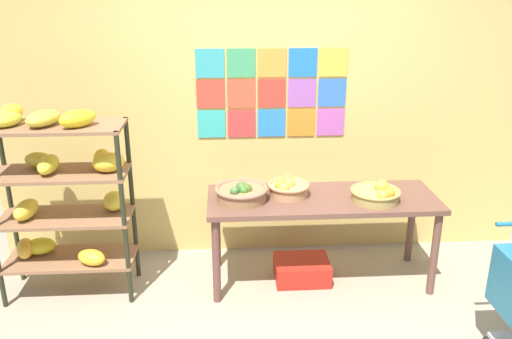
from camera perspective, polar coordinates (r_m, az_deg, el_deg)
name	(u,v)px	position (r m, az deg, el deg)	size (l,w,h in m)	color
back_wall_with_art	(268,99)	(4.45, 1.29, 7.64)	(4.62, 0.07, 2.76)	tan
banana_shelf_unit	(62,186)	(4.16, -20.29, -1.70)	(0.99, 0.48, 1.48)	black
display_table	(322,207)	(4.17, 7.17, -4.05)	(1.79, 0.65, 0.73)	brown
fruit_basket_back_left	(376,194)	(4.11, 12.91, -2.59)	(0.38, 0.38, 0.16)	#A58D4C
fruit_basket_right	(242,192)	(4.02, -1.57, -2.49)	(0.41, 0.41, 0.15)	#946B46
fruit_basket_left	(288,187)	(4.11, 3.44, -1.94)	(0.33, 0.33, 0.15)	tan
produce_crate_under_table	(302,270)	(4.41, 4.98, -10.74)	(0.44, 0.35, 0.17)	#AD2118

